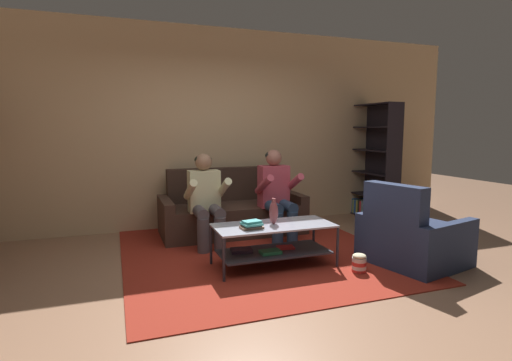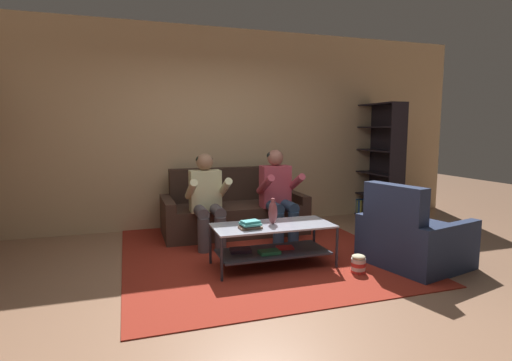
# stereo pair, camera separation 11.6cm
# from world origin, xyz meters

# --- Properties ---
(ground) EXTENTS (16.80, 16.80, 0.00)m
(ground) POSITION_xyz_m (0.00, 0.00, 0.00)
(ground) COLOR #9B7054
(back_partition) EXTENTS (8.40, 0.12, 2.90)m
(back_partition) POSITION_xyz_m (0.00, 2.46, 1.45)
(back_partition) COLOR tan
(back_partition) RESTS_ON ground
(couch) EXTENTS (1.94, 0.87, 0.89)m
(couch) POSITION_xyz_m (0.21, 1.88, 0.29)
(couch) COLOR #402C23
(couch) RESTS_ON ground
(person_seated_left) EXTENTS (0.50, 0.58, 1.14)m
(person_seated_left) POSITION_xyz_m (-0.26, 1.35, 0.62)
(person_seated_left) COLOR #524A50
(person_seated_left) RESTS_ON ground
(person_seated_right) EXTENTS (0.50, 0.58, 1.17)m
(person_seated_right) POSITION_xyz_m (0.68, 1.35, 0.64)
(person_seated_right) COLOR navy
(person_seated_right) RESTS_ON ground
(coffee_table) EXTENTS (1.25, 0.56, 0.45)m
(coffee_table) POSITION_xyz_m (0.23, 0.39, 0.29)
(coffee_table) COLOR #ADB3C7
(coffee_table) RESTS_ON ground
(area_rug) EXTENTS (3.00, 3.43, 0.01)m
(area_rug) POSITION_xyz_m (0.23, 1.00, 0.01)
(area_rug) COLOR maroon
(area_rug) RESTS_ON ground
(vase) EXTENTS (0.09, 0.09, 0.27)m
(vase) POSITION_xyz_m (0.25, 0.42, 0.58)
(vase) COLOR brown
(vase) RESTS_ON coffee_table
(book_stack) EXTENTS (0.23, 0.19, 0.08)m
(book_stack) POSITION_xyz_m (-0.03, 0.31, 0.49)
(book_stack) COLOR #966D55
(book_stack) RESTS_ON coffee_table
(bookshelf) EXTENTS (0.29, 1.07, 1.84)m
(bookshelf) POSITION_xyz_m (2.68, 2.08, 0.79)
(bookshelf) COLOR black
(bookshelf) RESTS_ON ground
(armchair) EXTENTS (1.06, 1.08, 0.89)m
(armchair) POSITION_xyz_m (1.67, -0.03, 0.28)
(armchair) COLOR #24304E
(armchair) RESTS_ON ground
(popcorn_tub) EXTENTS (0.14, 0.14, 0.20)m
(popcorn_tub) POSITION_xyz_m (0.99, -0.08, 0.10)
(popcorn_tub) COLOR red
(popcorn_tub) RESTS_ON ground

